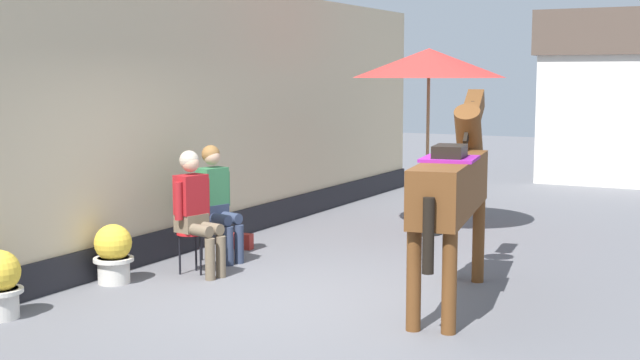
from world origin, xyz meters
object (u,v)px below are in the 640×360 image
object	(u,v)px
flower_planter_middle	(113,253)
seated_visitor_near	(195,206)
saddled_horse_center	(453,185)
cafe_parasol	(429,64)
seated_visitor_far	(216,197)
satchel_bag	(242,241)

from	to	relation	value
flower_planter_middle	seated_visitor_near	bearing A→B (deg)	54.13
saddled_horse_center	cafe_parasol	world-z (taller)	cafe_parasol
seated_visitor_far	satchel_bag	bearing A→B (deg)	98.19
seated_visitor_near	saddled_horse_center	distance (m)	2.93
seated_visitor_near	satchel_bag	world-z (taller)	seated_visitor_near
cafe_parasol	seated_visitor_near	bearing A→B (deg)	-111.83
seated_visitor_near	cafe_parasol	size ratio (longest dim) A/B	0.54
seated_visitor_near	seated_visitor_far	bearing A→B (deg)	106.50
seated_visitor_far	cafe_parasol	xyz separation A→B (m)	(1.61, 2.81, 1.59)
seated_visitor_far	cafe_parasol	distance (m)	3.60
saddled_horse_center	satchel_bag	bearing A→B (deg)	160.41
saddled_horse_center	satchel_bag	size ratio (longest dim) A/B	10.62
satchel_bag	saddled_horse_center	bearing A→B (deg)	155.51
seated_visitor_near	flower_planter_middle	world-z (taller)	seated_visitor_near
seated_visitor_near	seated_visitor_far	xyz separation A→B (m)	(-0.21, 0.70, 0.00)
cafe_parasol	flower_planter_middle	bearing A→B (deg)	-114.56
saddled_horse_center	satchel_bag	xyz separation A→B (m)	(-3.20, 1.14, -1.06)
saddled_horse_center	cafe_parasol	xyz separation A→B (m)	(-1.49, 3.24, 1.20)
seated_visitor_near	saddled_horse_center	world-z (taller)	saddled_horse_center
flower_planter_middle	satchel_bag	distance (m)	2.18
seated_visitor_far	saddled_horse_center	distance (m)	3.15
saddled_horse_center	seated_visitor_far	bearing A→B (deg)	172.07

